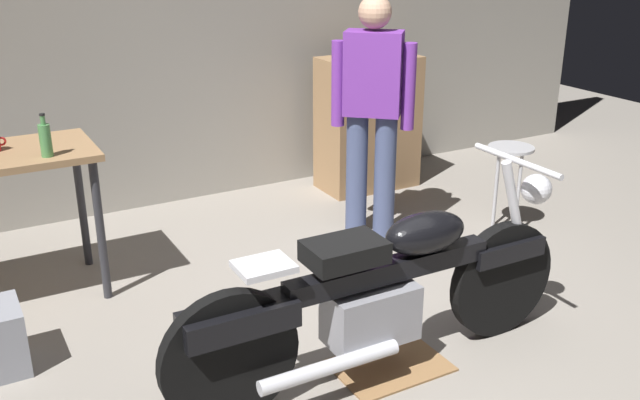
{
  "coord_description": "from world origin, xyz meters",
  "views": [
    {
      "loc": [
        -1.85,
        -2.55,
        2.07
      ],
      "look_at": [
        -0.04,
        0.7,
        0.65
      ],
      "focal_mm": 40.1,
      "sensor_mm": 36.0,
      "label": 1
    }
  ],
  "objects": [
    {
      "name": "back_wall",
      "position": [
        0.0,
        2.8,
        1.55
      ],
      "size": [
        8.0,
        0.12,
        3.1
      ],
      "primitive_type": "cube",
      "color": "gray",
      "rests_on": "ground_plane"
    },
    {
      "name": "ground_plane",
      "position": [
        0.0,
        0.0,
        0.0
      ],
      "size": [
        12.0,
        12.0,
        0.0
      ],
      "primitive_type": "plane",
      "color": "gray"
    },
    {
      "name": "wooden_dresser",
      "position": [
        1.31,
        2.3,
        0.55
      ],
      "size": [
        0.8,
        0.47,
        1.1
      ],
      "color": "#99724C",
      "rests_on": "ground_plane"
    },
    {
      "name": "person_standing",
      "position": [
        0.78,
        1.43,
        0.93
      ],
      "size": [
        0.45,
        0.42,
        1.67
      ],
      "rotation": [
        0.0,
        0.0,
        2.42
      ],
      "color": "#434F74",
      "rests_on": "ground_plane"
    },
    {
      "name": "drip_tray",
      "position": [
        -0.05,
        -0.04,
        0.01
      ],
      "size": [
        0.56,
        0.4,
        0.01
      ],
      "primitive_type": "cube",
      "color": "olive",
      "rests_on": "ground_plane"
    },
    {
      "name": "shop_stool",
      "position": [
        1.66,
        0.99,
        0.5
      ],
      "size": [
        0.32,
        0.32,
        0.64
      ],
      "color": "#B2B2B7",
      "rests_on": "ground_plane"
    },
    {
      "name": "bottle",
      "position": [
        -1.33,
        1.44,
        1.0
      ],
      "size": [
        0.06,
        0.06,
        0.24
      ],
      "color": "#4C8C4C",
      "rests_on": "workbench"
    },
    {
      "name": "motorcycle",
      "position": [
        -0.11,
        -0.05,
        0.45
      ],
      "size": [
        2.19,
        0.6,
        1.0
      ],
      "rotation": [
        0.0,
        0.0,
        -0.01
      ],
      "color": "black",
      "rests_on": "ground_plane"
    }
  ]
}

